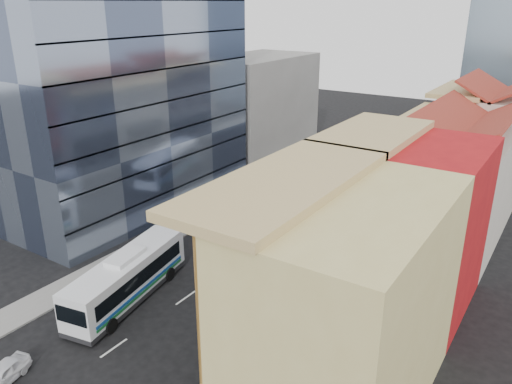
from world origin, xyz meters
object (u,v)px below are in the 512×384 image
Objects in this scene: shophouse_tan at (347,308)px; office_tower at (121,65)px; sedan_left at (2,374)px; bus_right at (259,271)px; bus_left_near at (128,277)px; bus_left_far at (290,190)px.

shophouse_tan is 35.19m from office_tower.
bus_right is at bearing 52.55° from sedan_left.
bus_left_far reaches higher than bus_left_near.
office_tower is 21.47m from bus_left_far.
bus_left_near is 9.75m from bus_right.
bus_left_near is at bearing 78.34° from sedan_left.
bus_left_far is (-16.22, 22.62, -3.97)m from shophouse_tan.
bus_right is 3.17× the size of sedan_left.
bus_left_far is 17.10m from bus_right.
bus_left_far is at bearing 125.65° from shophouse_tan.
office_tower reaches higher than bus_left_far.
sedan_left is at bearing -150.18° from shophouse_tan.
office_tower is at bearing -132.04° from bus_left_far.
bus_right is (-9.87, 6.74, -4.17)m from shophouse_tan.
bus_right is at bearing 145.64° from shophouse_tan.
bus_left_far is at bearing 88.98° from bus_right.
shophouse_tan is 1.11× the size of bus_left_far.
bus_right is 17.97m from sedan_left.
bus_left_near is at bearing 178.11° from shophouse_tan.
bus_left_near is 22.08m from bus_left_far.
shophouse_tan is at bearing 15.68° from sedan_left.
bus_right is at bearing 28.42° from bus_left_near.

